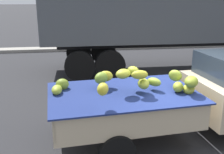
% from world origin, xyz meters
% --- Properties ---
extents(ground, '(220.00, 220.00, 0.00)m').
position_xyz_m(ground, '(0.00, 0.00, 0.00)').
color(ground, '#28282B').
extents(curb_strip, '(80.00, 0.80, 0.16)m').
position_xyz_m(curb_strip, '(0.00, 10.20, 0.08)').
color(curb_strip, gray).
rests_on(curb_strip, ground).
extents(pickup_truck, '(5.25, 2.21, 1.70)m').
position_xyz_m(pickup_truck, '(0.76, 0.32, 0.89)').
color(pickup_truck, '#CCB793').
rests_on(pickup_truck, ground).
extents(semi_trailer, '(12.03, 2.76, 3.95)m').
position_xyz_m(semi_trailer, '(2.64, 5.54, 2.54)').
color(semi_trailer, '#4C5156').
rests_on(semi_trailer, ground).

